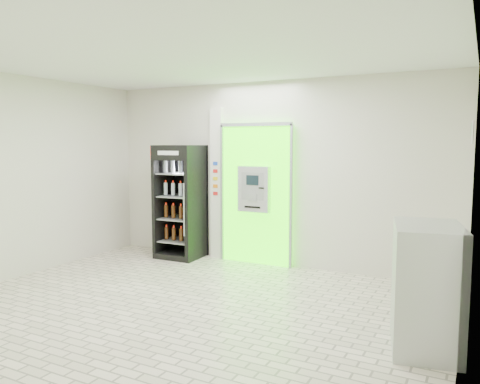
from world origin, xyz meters
The scene contains 7 objects.
ground centered at (0.00, 0.00, 0.00)m, with size 6.00×6.00×0.00m, color beige.
room_shell centered at (0.00, 0.00, 1.84)m, with size 6.00×6.00×6.00m.
atm_assembly centered at (-0.20, 2.41, 1.17)m, with size 1.30×0.24×2.33m.
pillar centered at (-0.98, 2.45, 1.30)m, with size 0.22×0.11×2.60m.
beverage_cooler centered at (-1.55, 2.17, 0.94)m, with size 0.76×0.71×1.96m.
steel_cabinet centered at (2.68, 0.23, 0.61)m, with size 0.79×1.02×1.22m.
exit_sign centered at (2.99, 1.40, 2.12)m, with size 0.02×0.22×0.26m.
Camera 1 is at (3.14, -4.52, 2.00)m, focal length 35.00 mm.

